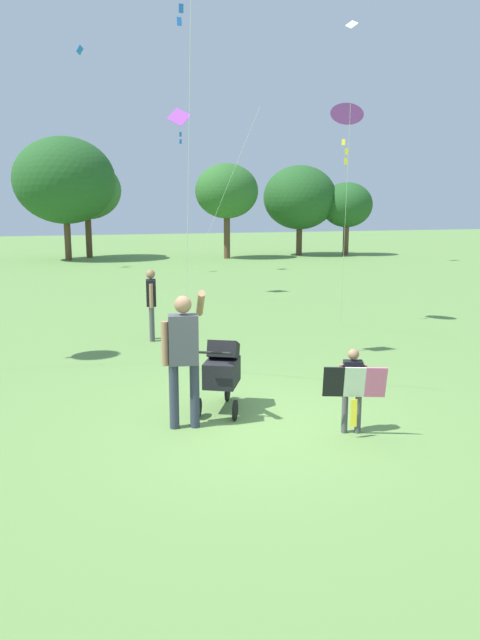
# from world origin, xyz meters

# --- Properties ---
(ground_plane) EXTENTS (120.00, 120.00, 0.00)m
(ground_plane) POSITION_xyz_m (0.00, 0.00, 0.00)
(ground_plane) COLOR #668E47
(treeline_distant) EXTENTS (35.72, 7.33, 6.74)m
(treeline_distant) POSITION_xyz_m (1.69, 26.83, 3.86)
(treeline_distant) COLOR brown
(treeline_distant) RESTS_ON ground
(child_with_butterfly_kite) EXTENTS (0.78, 0.51, 1.12)m
(child_with_butterfly_kite) POSITION_xyz_m (1.07, -0.79, 0.67)
(child_with_butterfly_kite) COLOR #4C4C51
(child_with_butterfly_kite) RESTS_ON ground
(person_adult_flyer) EXTENTS (0.65, 0.54, 1.85)m
(person_adult_flyer) POSITION_xyz_m (-0.89, 0.19, 1.07)
(person_adult_flyer) COLOR #33384C
(person_adult_flyer) RESTS_ON ground
(stroller) EXTENTS (0.86, 1.08, 1.03)m
(stroller) POSITION_xyz_m (-0.19, 0.70, 0.61)
(stroller) COLOR black
(stroller) RESTS_ON ground
(kite_green_novelty) EXTENTS (1.79, 2.78, 5.28)m
(kite_green_novelty) POSITION_xyz_m (4.63, 5.60, 5.01)
(kite_green_novelty) COLOR purple
(kite_green_novelty) RESTS_ON ground
(kite_blue_high) EXTENTS (1.62, 3.86, 6.01)m
(kite_blue_high) POSITION_xyz_m (2.32, 11.66, 5.38)
(kite_blue_high) COLOR purple
(kite_blue_high) RESTS_ON ground
(person_red_shirt) EXTENTS (0.27, 0.50, 1.57)m
(person_red_shirt) POSITION_xyz_m (-0.13, 5.62, 0.92)
(person_red_shirt) COLOR #4C4C51
(person_red_shirt) RESTS_ON ground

